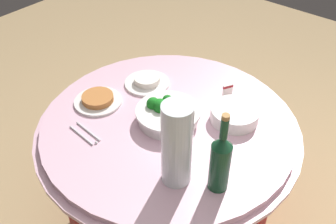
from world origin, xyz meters
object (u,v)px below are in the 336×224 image
object	(u,v)px
decorative_fruit_vase	(177,147)
label_placard_front	(228,89)
food_plate_rice	(147,82)
plate_stack	(235,114)
broccoli_bowl	(167,113)
wine_bottle	(220,161)
serving_tongs	(86,134)
food_plate_peanuts	(98,100)

from	to	relation	value
decorative_fruit_vase	label_placard_front	size ratio (longest dim) A/B	6.18
decorative_fruit_vase	label_placard_front	world-z (taller)	decorative_fruit_vase
decorative_fruit_vase	food_plate_rice	xyz separation A→B (m)	(-0.38, -0.49, -0.15)
food_plate_rice	label_placard_front	size ratio (longest dim) A/B	4.00
plate_stack	label_placard_front	bearing A→B (deg)	-137.89
broccoli_bowl	label_placard_front	xyz separation A→B (m)	(-0.33, 0.10, -0.01)
broccoli_bowl	decorative_fruit_vase	xyz separation A→B (m)	(0.23, 0.24, 0.12)
plate_stack	wine_bottle	xyz separation A→B (m)	(0.35, 0.15, 0.10)
plate_stack	decorative_fruit_vase	xyz separation A→B (m)	(0.42, 0.01, 0.13)
broccoli_bowl	wine_bottle	size ratio (longest dim) A/B	0.83
label_placard_front	serving_tongs	bearing A→B (deg)	-25.97
plate_stack	label_placard_front	size ratio (longest dim) A/B	3.82
decorative_fruit_vase	serving_tongs	world-z (taller)	decorative_fruit_vase
broccoli_bowl	label_placard_front	world-z (taller)	broccoli_bowl
label_placard_front	broccoli_bowl	bearing A→B (deg)	-16.75
wine_bottle	label_placard_front	distance (m)	0.57
food_plate_rice	food_plate_peanuts	bearing A→B (deg)	-16.72
plate_stack	broccoli_bowl	bearing A→B (deg)	-49.11
food_plate_rice	food_plate_peanuts	size ratio (longest dim) A/B	1.00
broccoli_bowl	serving_tongs	world-z (taller)	broccoli_bowl
decorative_fruit_vase	food_plate_rice	world-z (taller)	decorative_fruit_vase
broccoli_bowl	decorative_fruit_vase	distance (m)	0.35
plate_stack	label_placard_front	xyz separation A→B (m)	(-0.14, -0.12, 0.00)
plate_stack	label_placard_front	distance (m)	0.18
wine_bottle	food_plate_peanuts	distance (m)	0.71
label_placard_front	wine_bottle	bearing A→B (deg)	29.43
serving_tongs	wine_bottle	bearing A→B (deg)	102.33
decorative_fruit_vase	food_plate_rice	size ratio (longest dim) A/B	1.55
wine_bottle	serving_tongs	distance (m)	0.60
serving_tongs	label_placard_front	size ratio (longest dim) A/B	3.05
broccoli_bowl	wine_bottle	bearing A→B (deg)	66.78
plate_stack	food_plate_peanuts	world-z (taller)	plate_stack
broccoli_bowl	food_plate_peanuts	world-z (taller)	broccoli_bowl
serving_tongs	food_plate_peanuts	xyz separation A→B (m)	(-0.18, -0.12, 0.01)
serving_tongs	label_placard_front	bearing A→B (deg)	154.03
plate_stack	food_plate_peanuts	xyz separation A→B (m)	(0.30, -0.55, -0.01)
wine_bottle	label_placard_front	xyz separation A→B (m)	(-0.49, -0.28, -0.10)
broccoli_bowl	wine_bottle	xyz separation A→B (m)	(0.16, 0.38, 0.09)
broccoli_bowl	label_placard_front	distance (m)	0.34
decorative_fruit_vase	food_plate_peanuts	size ratio (longest dim) A/B	1.55
plate_stack	decorative_fruit_vase	bearing A→B (deg)	1.86
broccoli_bowl	wine_bottle	distance (m)	0.42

